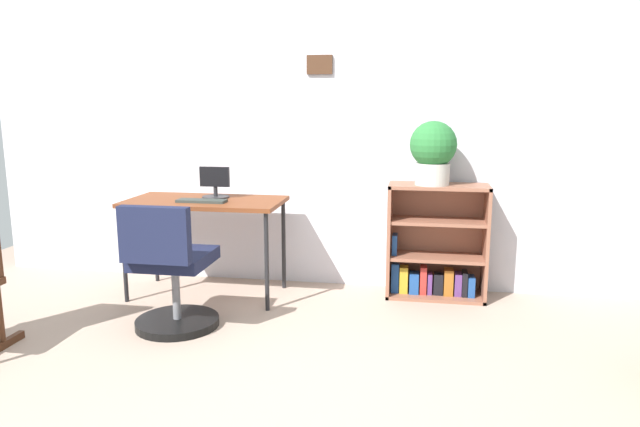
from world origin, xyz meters
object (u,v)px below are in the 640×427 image
object	(u,v)px
desk	(205,207)
potted_plant_on_shelf	(433,150)
office_chair	(171,276)
bookshelf_low	(436,247)
monitor	(215,185)
keyboard	(202,201)

from	to	relation	value
desk	potted_plant_on_shelf	distance (m)	1.66
office_chair	potted_plant_on_shelf	size ratio (longest dim) A/B	1.83
office_chair	bookshelf_low	world-z (taller)	bookshelf_low
monitor	bookshelf_low	bearing A→B (deg)	6.60
keyboard	bookshelf_low	distance (m)	1.70
monitor	office_chair	world-z (taller)	monitor
bookshelf_low	office_chair	bearing A→B (deg)	-149.43
office_chair	bookshelf_low	bearing A→B (deg)	30.57
monitor	bookshelf_low	xyz separation A→B (m)	(1.59, 0.18, -0.44)
desk	keyboard	bearing A→B (deg)	-81.08
monitor	keyboard	size ratio (longest dim) A/B	0.66
bookshelf_low	potted_plant_on_shelf	size ratio (longest dim) A/B	1.85
keyboard	potted_plant_on_shelf	distance (m)	1.65
bookshelf_low	potted_plant_on_shelf	xyz separation A→B (m)	(-0.04, -0.05, 0.70)
desk	keyboard	size ratio (longest dim) A/B	3.23
bookshelf_low	potted_plant_on_shelf	bearing A→B (deg)	-129.44
desk	potted_plant_on_shelf	xyz separation A→B (m)	(1.59, 0.22, 0.41)
bookshelf_low	monitor	bearing A→B (deg)	-173.40
keyboard	potted_plant_on_shelf	bearing A→B (deg)	11.59
desk	office_chair	bearing A→B (deg)	-87.70
desk	office_chair	distance (m)	0.74
monitor	office_chair	distance (m)	0.89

